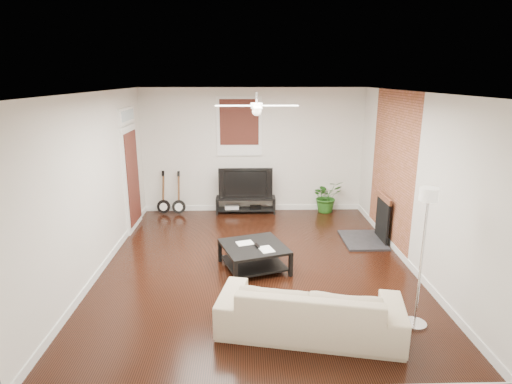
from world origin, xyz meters
TOP-DOWN VIEW (x-y plane):
  - room at (0.00, 0.00)m, footprint 5.01×6.01m
  - brick_accent at (2.49, 1.00)m, footprint 0.02×2.20m
  - fireplace at (2.20, 1.00)m, footprint 0.80×1.10m
  - window_back at (-0.30, 2.97)m, footprint 1.00×0.06m
  - door_left at (-2.46, 1.90)m, footprint 0.08×1.00m
  - tv_stand at (-0.17, 2.78)m, footprint 1.34×0.36m
  - tv at (-0.17, 2.80)m, footprint 1.20×0.16m
  - coffee_table at (-0.05, -0.12)m, footprint 1.21×1.21m
  - sofa at (0.59, -1.89)m, footprint 2.33×1.29m
  - floor_lamp at (1.94, -1.79)m, footprint 0.35×0.35m
  - potted_plant at (1.69, 2.82)m, footprint 0.82×0.76m
  - guitar_left at (-2.03, 2.75)m, footprint 0.33×0.26m
  - guitar_right at (-1.68, 2.72)m, footprint 0.31×0.23m
  - ceiling_fan at (0.00, 0.00)m, footprint 1.24×1.24m

SIDE VIEW (x-z plane):
  - tv_stand at x=-0.17m, z-range 0.00..0.38m
  - coffee_table at x=-0.05m, z-range 0.00..0.40m
  - sofa at x=0.59m, z-range 0.00..0.64m
  - potted_plant at x=1.69m, z-range 0.00..0.75m
  - fireplace at x=2.20m, z-range 0.00..0.92m
  - guitar_left at x=-2.03m, z-range 0.00..0.98m
  - guitar_right at x=-1.68m, z-range 0.00..0.98m
  - tv at x=-0.17m, z-range 0.38..1.07m
  - floor_lamp at x=1.94m, z-range 0.00..1.79m
  - door_left at x=-2.46m, z-range 0.00..2.50m
  - room at x=0.00m, z-range 0.00..2.80m
  - brick_accent at x=2.49m, z-range 0.00..2.80m
  - window_back at x=-0.30m, z-range 1.30..2.60m
  - ceiling_fan at x=0.00m, z-range 2.44..2.76m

